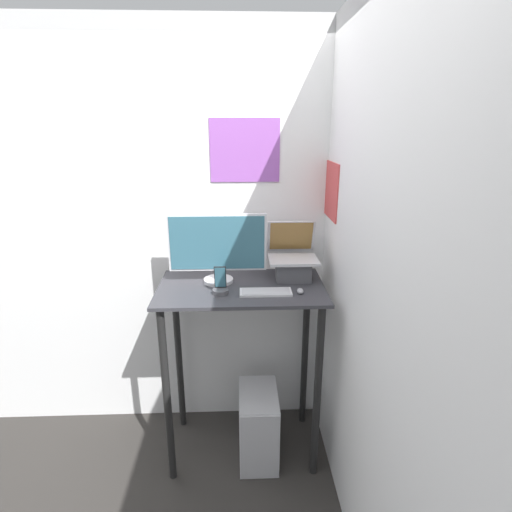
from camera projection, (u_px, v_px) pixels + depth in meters
name	position (u px, v px, depth m)	size (l,w,h in m)	color
ground_plane	(243.00, 481.00, 2.38)	(12.00, 12.00, 0.00)	#2D2B28
wall_back	(240.00, 241.00, 2.58)	(6.00, 0.06, 2.60)	silver
wall_side_right	(353.00, 276.00, 1.99)	(0.06, 6.00, 2.60)	silver
desk	(241.00, 327.00, 2.36)	(0.95, 0.55, 1.14)	#333338
laptop	(292.00, 263.00, 2.37)	(0.29, 0.27, 0.33)	#4C4C51
monitor	(217.00, 249.00, 2.28)	(0.56, 0.17, 0.41)	silver
keyboard	(265.00, 292.00, 2.18)	(0.28, 0.11, 0.02)	silver
mouse	(300.00, 291.00, 2.18)	(0.04, 0.06, 0.03)	#99999E
cell_phone	(220.00, 287.00, 2.17)	(0.09, 0.09, 0.16)	#4C4C51
computer_tower	(258.00, 425.00, 2.49)	(0.24, 0.37, 0.47)	silver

